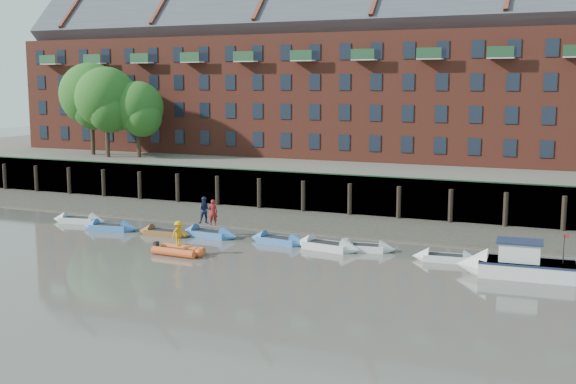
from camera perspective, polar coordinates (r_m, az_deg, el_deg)
The scene contains 20 objects.
ground at distance 39.34m, azimuth -8.15°, elevation -6.94°, with size 220.00×220.00×0.00m, color #5C574F.
foreshore at distance 55.08m, azimuth 1.66°, elevation -2.39°, with size 110.00×8.00×0.50m, color #3D382F.
mud_band at distance 51.99m, azimuth 0.27°, elevation -3.04°, with size 110.00×1.60×0.10m, color #4C4336.
river_wall at distance 58.84m, azimuth 3.24°, elevation -0.12°, with size 110.00×1.23×3.30m.
bank_terrace at distance 71.67m, azimuth 6.99°, elevation 1.39°, with size 110.00×28.00×3.20m, color #5E594D.
apartment_terrace at distance 72.11m, azimuth 7.38°, elevation 10.37°, with size 80.60×15.56×20.98m.
tree_cluster at distance 75.05m, azimuth -14.17°, elevation 7.19°, with size 11.76×7.74×9.40m.
rowboat_0 at distance 57.01m, azimuth -16.20°, elevation -2.13°, with size 4.40×1.96×1.23m.
rowboat_1 at distance 53.46m, azimuth -13.87°, elevation -2.73°, with size 4.44×1.93×1.25m.
rowboat_2 at distance 50.82m, azimuth -9.74°, elevation -3.20°, with size 4.13×1.32×1.19m.
rowboat_3 at distance 49.96m, azimuth -6.27°, elevation -3.31°, with size 4.49×1.54×1.28m.
rowboat_4 at distance 47.68m, azimuth -0.77°, elevation -3.84°, with size 4.32×1.65×1.22m.
rowboat_5 at distance 46.03m, azimuth 3.10°, elevation -4.28°, with size 4.79×2.01×1.35m.
rowboat_6 at distance 45.86m, azimuth 5.99°, elevation -4.40°, with size 4.18×1.74×1.18m.
rowboat_7 at distance 43.99m, azimuth 12.37°, elevation -5.11°, with size 4.10×1.54×1.16m.
rib_tender at distance 45.09m, azimuth -8.51°, elevation -4.62°, with size 3.35×1.72×0.57m.
motor_launch at distance 41.50m, azimuth 16.91°, elevation -5.47°, with size 6.38×2.47×2.58m.
person_rower_a at distance 49.50m, azimuth -5.96°, elevation -1.61°, with size 0.65×0.43×1.78m, color maroon.
person_rower_b at distance 50.07m, azimuth -6.58°, elevation -1.45°, with size 0.91×0.71×1.88m, color #19233F.
person_rib_crew at distance 44.94m, azimuth -8.63°, elevation -3.26°, with size 1.02×0.59×1.58m, color orange.
Camera 1 is at (19.94, -32.27, 10.45)m, focal length 45.00 mm.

